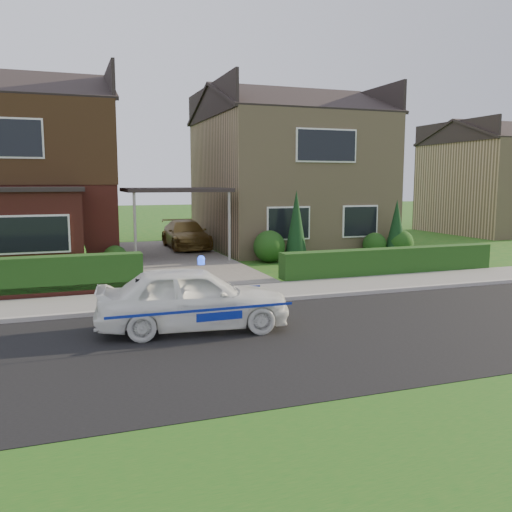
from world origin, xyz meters
name	(u,v)px	position (x,y,z in m)	size (l,w,h in m)	color
ground	(288,338)	(0.00, 0.00, 0.00)	(120.00, 120.00, 0.00)	#175416
road	(288,338)	(0.00, 0.00, 0.00)	(60.00, 6.00, 0.02)	black
kerb	(240,302)	(0.00, 3.05, 0.06)	(60.00, 0.16, 0.12)	#9E9993
sidewalk	(228,295)	(0.00, 4.10, 0.05)	(60.00, 2.00, 0.10)	slate
grass_verge	(470,465)	(0.00, -5.00, 0.00)	(60.00, 4.00, 0.01)	#175416
driveway	(176,259)	(0.00, 11.00, 0.06)	(3.80, 12.00, 0.12)	#666059
house_left	(13,161)	(-5.78, 13.90, 3.81)	(7.50, 9.53, 7.25)	maroon
house_right	(287,167)	(5.80, 13.99, 3.66)	(7.50, 8.06, 7.25)	tan
carport_link	(175,191)	(0.00, 10.95, 2.66)	(3.80, 3.00, 2.77)	black
hedge_right	(390,276)	(5.80, 5.35, 0.00)	(7.50, 0.55, 0.80)	#123A12
shrub_left_mid	(66,254)	(-4.00, 9.30, 0.66)	(1.32, 1.32, 1.32)	#123A12
shrub_left_near	(115,257)	(-2.40, 9.60, 0.42)	(0.84, 0.84, 0.84)	#123A12
shrub_right_near	(269,246)	(3.20, 9.40, 0.60)	(1.20, 1.20, 1.20)	#123A12
shrub_right_mid	(375,245)	(7.80, 9.50, 0.48)	(0.96, 0.96, 0.96)	#123A12
shrub_right_far	(400,243)	(8.80, 9.20, 0.54)	(1.08, 1.08, 1.08)	#123A12
conifer_a	(296,227)	(4.20, 9.20, 1.30)	(0.90, 0.90, 2.60)	black
conifer_b	(396,229)	(8.60, 9.20, 1.10)	(0.90, 0.90, 2.20)	black
neighbour_right	(497,188)	(20.00, 16.00, 2.60)	(6.50, 7.00, 5.20)	tan
police_car	(193,298)	(-1.60, 1.20, 0.66)	(3.57, 4.04, 1.49)	white
driveway_car	(186,234)	(1.00, 13.90, 0.71)	(1.66, 4.07, 1.18)	brown
potted_plant_a	(78,269)	(-3.66, 7.58, 0.39)	(0.41, 0.28, 0.78)	gray
potted_plant_b	(118,274)	(-2.60, 6.40, 0.37)	(0.41, 0.33, 0.74)	gray
potted_plant_c	(123,278)	(-2.50, 6.00, 0.33)	(0.37, 0.37, 0.66)	gray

